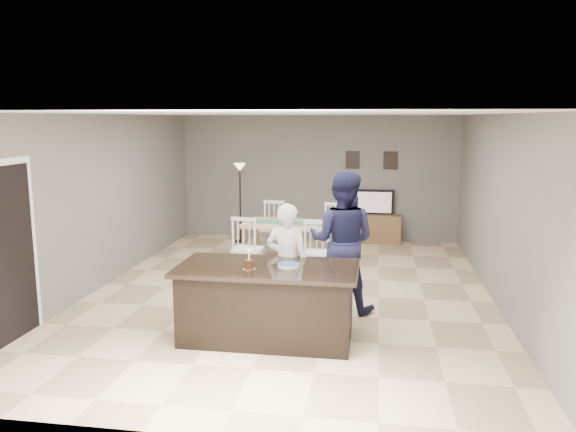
% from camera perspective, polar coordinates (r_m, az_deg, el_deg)
% --- Properties ---
extents(floor, '(8.00, 8.00, 0.00)m').
position_cam_1_polar(floor, '(8.66, 0.22, -7.81)').
color(floor, '#D4B388').
rests_on(floor, ground).
extents(room_shell, '(8.00, 8.00, 8.00)m').
position_cam_1_polar(room_shell, '(8.30, 0.23, 3.28)').
color(room_shell, slate).
rests_on(room_shell, floor).
extents(kitchen_island, '(2.15, 1.10, 0.90)m').
position_cam_1_polar(kitchen_island, '(6.83, -2.09, -8.72)').
color(kitchen_island, black).
rests_on(kitchen_island, floor).
extents(tv_console, '(1.20, 0.40, 0.60)m').
position_cam_1_polar(tv_console, '(12.15, 8.54, -1.27)').
color(tv_console, brown).
rests_on(tv_console, floor).
extents(television, '(0.91, 0.12, 0.53)m').
position_cam_1_polar(television, '(12.12, 8.61, 1.40)').
color(television, black).
rests_on(television, tv_console).
extents(tv_screen_glow, '(0.78, 0.00, 0.78)m').
position_cam_1_polar(tv_screen_glow, '(12.04, 8.61, 1.38)').
color(tv_screen_glow, orange).
rests_on(tv_screen_glow, tv_console).
extents(picture_frames, '(1.10, 0.02, 0.38)m').
position_cam_1_polar(picture_frames, '(12.16, 8.48, 5.64)').
color(picture_frames, black).
rests_on(picture_frames, room_shell).
extents(doorway, '(0.00, 2.10, 2.65)m').
position_cam_1_polar(doorway, '(7.36, -26.47, -1.95)').
color(doorway, black).
rests_on(doorway, floor).
extents(woman, '(0.64, 0.49, 1.58)m').
position_cam_1_polar(woman, '(7.23, -0.08, -4.89)').
color(woman, silver).
rests_on(woman, floor).
extents(man, '(1.05, 0.88, 1.94)m').
position_cam_1_polar(man, '(7.72, 5.52, -2.59)').
color(man, '#171734').
rests_on(man, floor).
extents(birthday_cake, '(0.15, 0.15, 0.23)m').
position_cam_1_polar(birthday_cake, '(6.58, -3.99, -4.93)').
color(birthday_cake, yellow).
rests_on(birthday_cake, kitchen_island).
extents(plate_stack, '(0.26, 0.26, 0.04)m').
position_cam_1_polar(plate_stack, '(6.67, 0.03, -5.00)').
color(plate_stack, white).
rests_on(plate_stack, kitchen_island).
extents(dining_table, '(1.82, 2.09, 1.06)m').
position_cam_1_polar(dining_table, '(9.86, 0.52, -1.54)').
color(dining_table, tan).
rests_on(dining_table, floor).
extents(floor_lamp, '(0.25, 0.25, 1.69)m').
position_cam_1_polar(floor_lamp, '(11.95, -4.91, 3.53)').
color(floor_lamp, black).
rests_on(floor_lamp, floor).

